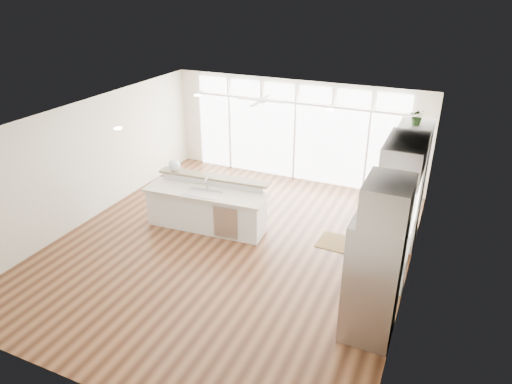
% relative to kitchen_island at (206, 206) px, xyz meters
% --- Properties ---
extents(floor, '(7.00, 8.00, 0.02)m').
position_rel_kitchen_island_xyz_m(floor, '(0.82, -0.50, -0.55)').
color(floor, '#462615').
rests_on(floor, ground).
extents(ceiling, '(7.00, 8.00, 0.02)m').
position_rel_kitchen_island_xyz_m(ceiling, '(0.82, -0.50, 2.16)').
color(ceiling, white).
rests_on(ceiling, wall_back).
extents(wall_back, '(7.00, 0.04, 2.70)m').
position_rel_kitchen_island_xyz_m(wall_back, '(0.82, 3.50, 0.81)').
color(wall_back, beige).
rests_on(wall_back, floor).
extents(wall_front, '(7.00, 0.04, 2.70)m').
position_rel_kitchen_island_xyz_m(wall_front, '(0.82, -4.50, 0.81)').
color(wall_front, beige).
rests_on(wall_front, floor).
extents(wall_left, '(0.04, 8.00, 2.70)m').
position_rel_kitchen_island_xyz_m(wall_left, '(-2.68, -0.50, 0.81)').
color(wall_left, beige).
rests_on(wall_left, floor).
extents(wall_right, '(0.04, 8.00, 2.70)m').
position_rel_kitchen_island_xyz_m(wall_right, '(4.32, -0.50, 0.81)').
color(wall_right, beige).
rests_on(wall_right, floor).
extents(glass_wall, '(5.80, 0.06, 2.08)m').
position_rel_kitchen_island_xyz_m(glass_wall, '(0.82, 3.44, 0.51)').
color(glass_wall, white).
rests_on(glass_wall, wall_back).
extents(transom_row, '(5.90, 0.06, 0.40)m').
position_rel_kitchen_island_xyz_m(transom_row, '(0.82, 3.44, 1.84)').
color(transom_row, white).
rests_on(transom_row, wall_back).
extents(desk_window, '(0.04, 0.85, 0.85)m').
position_rel_kitchen_island_xyz_m(desk_window, '(4.28, -0.20, 1.01)').
color(desk_window, white).
rests_on(desk_window, wall_right).
extents(ceiling_fan, '(1.16, 1.16, 0.32)m').
position_rel_kitchen_island_xyz_m(ceiling_fan, '(0.32, 2.30, 1.94)').
color(ceiling_fan, silver).
rests_on(ceiling_fan, ceiling).
extents(recessed_lights, '(3.40, 3.00, 0.02)m').
position_rel_kitchen_island_xyz_m(recessed_lights, '(0.82, -0.30, 2.14)').
color(recessed_lights, white).
rests_on(recessed_lights, ceiling).
extents(oven_cabinet, '(0.64, 1.20, 2.50)m').
position_rel_kitchen_island_xyz_m(oven_cabinet, '(3.99, 1.30, 0.71)').
color(oven_cabinet, white).
rests_on(oven_cabinet, floor).
extents(desk_nook, '(0.72, 1.30, 0.76)m').
position_rel_kitchen_island_xyz_m(desk_nook, '(3.95, -0.20, -0.16)').
color(desk_nook, white).
rests_on(desk_nook, floor).
extents(upper_cabinets, '(0.64, 1.30, 0.64)m').
position_rel_kitchen_island_xyz_m(upper_cabinets, '(3.99, -0.20, 1.81)').
color(upper_cabinets, white).
rests_on(upper_cabinets, wall_right).
extents(refrigerator, '(0.76, 0.90, 2.00)m').
position_rel_kitchen_island_xyz_m(refrigerator, '(3.93, -1.85, 0.46)').
color(refrigerator, '#AEADB2').
rests_on(refrigerator, floor).
extents(fridge_cabinet, '(0.64, 0.90, 0.60)m').
position_rel_kitchen_island_xyz_m(fridge_cabinet, '(3.99, -1.85, 1.76)').
color(fridge_cabinet, white).
rests_on(fridge_cabinet, wall_right).
extents(framed_photos, '(0.06, 0.22, 0.80)m').
position_rel_kitchen_island_xyz_m(framed_photos, '(4.28, 0.42, 0.86)').
color(framed_photos, black).
rests_on(framed_photos, wall_right).
extents(kitchen_island, '(2.78, 1.20, 1.08)m').
position_rel_kitchen_island_xyz_m(kitchen_island, '(0.00, 0.00, 0.00)').
color(kitchen_island, white).
rests_on(kitchen_island, floor).
extents(rug, '(1.01, 0.75, 0.01)m').
position_rel_kitchen_island_xyz_m(rug, '(2.94, 0.53, -0.53)').
color(rug, '#3E2A13').
rests_on(rug, floor).
extents(office_chair, '(0.49, 0.45, 0.90)m').
position_rel_kitchen_island_xyz_m(office_chair, '(3.47, 0.00, -0.09)').
color(office_chair, black).
rests_on(office_chair, floor).
extents(fishbowl, '(0.31, 0.31, 0.27)m').
position_rel_kitchen_island_xyz_m(fishbowl, '(-0.97, 0.34, 0.67)').
color(fishbowl, silver).
rests_on(fishbowl, kitchen_island).
extents(monitor, '(0.08, 0.44, 0.36)m').
position_rel_kitchen_island_xyz_m(monitor, '(3.87, -0.20, 0.40)').
color(monitor, black).
rests_on(monitor, desk_nook).
extents(keyboard, '(0.15, 0.32, 0.02)m').
position_rel_kitchen_island_xyz_m(keyboard, '(3.70, -0.20, 0.23)').
color(keyboard, silver).
rests_on(keyboard, desk_nook).
extents(potted_plant, '(0.30, 0.33, 0.26)m').
position_rel_kitchen_island_xyz_m(potted_plant, '(3.99, 1.30, 2.09)').
color(potted_plant, '#365E28').
rests_on(potted_plant, oven_cabinet).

